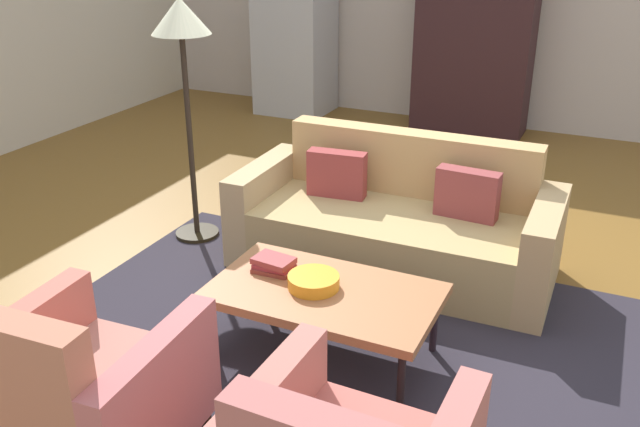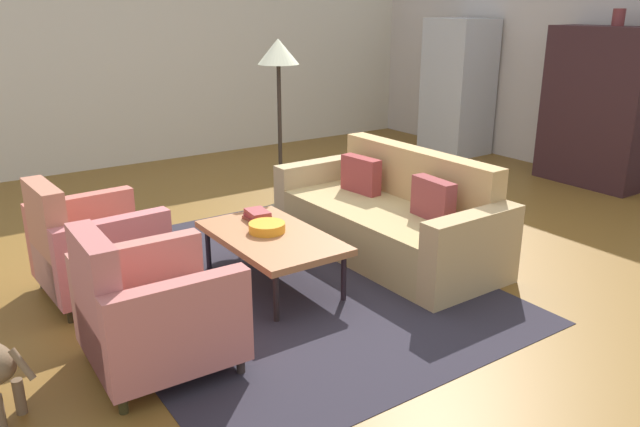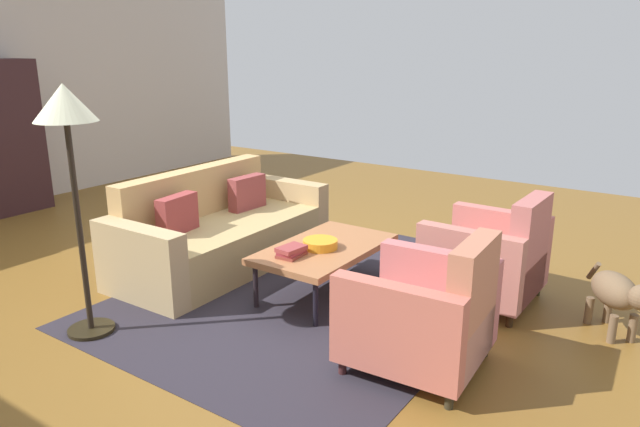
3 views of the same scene
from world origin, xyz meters
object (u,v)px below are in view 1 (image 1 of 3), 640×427
refrigerator (295,33)px  couch (397,225)px  fruit_bowl (314,281)px  coffee_table (324,296)px  armchair_left (82,398)px  cabinet (474,48)px  floor_lamp (182,40)px  book_stack (274,264)px

refrigerator → couch: bearing=-53.6°
fruit_bowl → refrigerator: 5.03m
coffee_table → armchair_left: (-0.60, -1.17, -0.02)m
couch → cabinet: (-0.32, 3.35, 0.61)m
couch → floor_lamp: bearing=7.0°
couch → refrigerator: (-2.39, 3.24, 0.64)m
couch → fruit_bowl: couch is taller
fruit_bowl → coffee_table: bearing=0.0°
couch → cabinet: 3.42m
cabinet → floor_lamp: 3.78m
couch → book_stack: (-0.34, -1.11, 0.15)m
armchair_left → fruit_bowl: 1.29m
coffee_table → refrigerator: size_ratio=0.65×
cabinet → refrigerator: size_ratio=0.97×
refrigerator → coffee_table: bearing=-61.6°
floor_lamp → coffee_table: bearing=-33.3°
couch → armchair_left: bearing=75.0°
cabinet → armchair_left: bearing=-92.8°
armchair_left → refrigerator: 5.91m
armchair_left → fruit_bowl: (0.53, 1.17, 0.10)m
armchair_left → floor_lamp: (-0.90, 2.15, 1.10)m
armchair_left → floor_lamp: bearing=109.7°
fruit_bowl → cabinet: (-0.26, 4.53, 0.46)m
fruit_bowl → refrigerator: refrigerator is taller
coffee_table → floor_lamp: bearing=146.7°
couch → armchair_left: (-0.60, -2.35, 0.06)m
coffee_table → fruit_bowl: size_ratio=4.35×
book_stack → cabinet: bearing=89.7°
couch → refrigerator: bearing=-54.4°
coffee_table → book_stack: bearing=167.7°
fruit_bowl → cabinet: cabinet is taller
coffee_table → refrigerator: (-2.40, 4.43, 0.56)m
couch → refrigerator: size_ratio=1.14×
cabinet → floor_lamp: (-1.17, -3.55, 0.54)m
book_stack → cabinet: (0.02, 4.46, 0.46)m
book_stack → refrigerator: 4.84m
cabinet → fruit_bowl: bearing=-86.8°
armchair_left → book_stack: armchair_left is taller
coffee_table → armchair_left: bearing=-117.1°
couch → book_stack: bearing=72.1°
coffee_table → fruit_bowl: bearing=180.0°
coffee_table → book_stack: (-0.34, 0.07, 0.07)m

